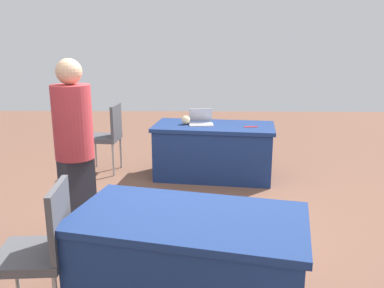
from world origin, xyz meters
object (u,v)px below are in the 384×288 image
at_px(chair_near_front, 42,245).
at_px(chair_tucked_right, 108,133).
at_px(table_mid_right, 189,265).
at_px(scissors_red, 251,127).
at_px(laptop_silver, 201,122).
at_px(table_foreground, 214,151).
at_px(person_attendee_standing, 74,144).
at_px(yarn_ball, 186,120).

xyz_separation_m(chair_near_front, chair_tucked_right, (0.27, -3.18, 0.02)).
xyz_separation_m(table_mid_right, scissors_red, (-0.75, -2.78, 0.37)).
distance_m(laptop_silver, scissors_red, 0.68).
relative_size(table_foreground, laptop_silver, 5.13).
relative_size(chair_tucked_right, person_attendee_standing, 0.58).
xyz_separation_m(chair_tucked_right, laptop_silver, (-1.32, 0.16, 0.21)).
relative_size(table_mid_right, chair_tucked_right, 1.71).
distance_m(table_foreground, laptop_silver, 0.44).
height_order(table_mid_right, person_attendee_standing, person_attendee_standing).
bearing_deg(chair_near_front, person_attendee_standing, 0.13).
height_order(table_foreground, laptop_silver, laptop_silver).
height_order(table_mid_right, laptop_silver, laptop_silver).
bearing_deg(table_mid_right, person_attendee_standing, -44.04).
bearing_deg(scissors_red, yarn_ball, -15.08).
xyz_separation_m(table_mid_right, person_attendee_standing, (1.04, -1.00, 0.58)).
bearing_deg(laptop_silver, person_attendee_standing, 56.59).
bearing_deg(table_mid_right, chair_tucked_right, -68.48).
relative_size(chair_tucked_right, scissors_red, 5.41).
height_order(chair_tucked_right, yarn_ball, chair_tucked_right).
height_order(chair_near_front, person_attendee_standing, person_attendee_standing).
height_order(person_attendee_standing, yarn_ball, person_attendee_standing).
distance_m(table_mid_right, laptop_silver, 2.98).
distance_m(laptop_silver, yarn_ball, 0.21).
bearing_deg(person_attendee_standing, scissors_red, 178.23).
bearing_deg(chair_near_front, laptop_silver, -23.51).
distance_m(person_attendee_standing, scissors_red, 2.53).
bearing_deg(laptop_silver, scissors_red, 162.55).
bearing_deg(chair_tucked_right, scissors_red, -94.30).
bearing_deg(table_foreground, chair_tucked_right, -7.36).
relative_size(chair_near_front, laptop_silver, 2.87).
xyz_separation_m(laptop_silver, scissors_red, (-0.66, 0.17, -0.04)).
bearing_deg(scissors_red, person_attendee_standing, 40.54).
bearing_deg(yarn_ball, laptop_silver, -179.48).
bearing_deg(table_mid_right, chair_near_front, 4.18).
bearing_deg(yarn_ball, chair_near_front, 74.44).
height_order(table_foreground, chair_near_front, chair_near_front).
distance_m(person_attendee_standing, laptop_silver, 2.26).
bearing_deg(scissors_red, table_foreground, -19.77).
xyz_separation_m(chair_near_front, laptop_silver, (-1.04, -3.02, 0.23)).
distance_m(table_foreground, table_mid_right, 2.93).
height_order(yarn_ball, scissors_red, yarn_ball).
xyz_separation_m(table_foreground, laptop_silver, (0.18, -0.03, 0.40)).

